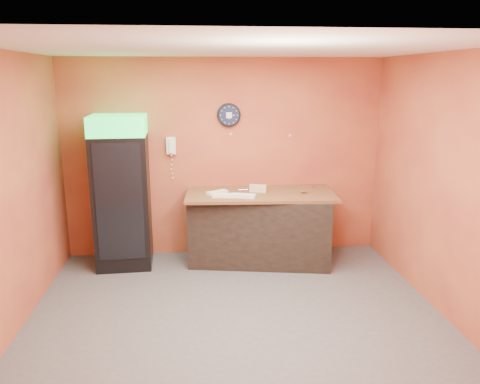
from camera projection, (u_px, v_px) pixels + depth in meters
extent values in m
plane|color=#47474C|center=(236.00, 317.00, 5.09)|extent=(4.50, 4.50, 0.00)
cube|color=#BF6636|center=(224.00, 158.00, 6.68)|extent=(4.50, 0.02, 2.80)
cube|color=#BF6636|center=(6.00, 197.00, 4.54)|extent=(0.02, 4.00, 2.80)
cube|color=#BF6636|center=(447.00, 187.00, 4.96)|extent=(0.02, 4.00, 2.80)
cube|color=white|center=(236.00, 48.00, 4.41)|extent=(4.50, 4.00, 0.02)
cube|color=black|center=(123.00, 201.00, 6.33)|extent=(0.75, 0.75, 1.79)
cube|color=#1ADF4C|center=(118.00, 125.00, 6.08)|extent=(0.75, 0.75, 0.26)
cube|color=black|center=(117.00, 203.00, 5.96)|extent=(0.60, 0.05, 1.54)
cube|color=black|center=(260.00, 228.00, 6.54)|extent=(2.02, 1.16, 0.95)
cylinder|color=black|center=(229.00, 115.00, 6.51)|extent=(0.33, 0.05, 0.33)
cylinder|color=#0F1433|center=(229.00, 115.00, 6.49)|extent=(0.28, 0.01, 0.28)
cube|color=white|center=(229.00, 115.00, 6.48)|extent=(0.08, 0.00, 0.08)
cube|color=white|center=(171.00, 146.00, 6.52)|extent=(0.13, 0.07, 0.23)
cube|color=white|center=(171.00, 146.00, 6.47)|extent=(0.05, 0.04, 0.19)
cube|color=brown|center=(260.00, 194.00, 6.42)|extent=(2.08, 1.06, 0.04)
cube|color=beige|center=(258.00, 190.00, 6.43)|extent=(0.25, 0.15, 0.05)
cube|color=beige|center=(258.00, 187.00, 6.42)|extent=(0.25, 0.15, 0.05)
cube|color=white|center=(224.00, 196.00, 6.16)|extent=(0.31, 0.15, 0.04)
cube|color=white|center=(244.00, 196.00, 6.14)|extent=(0.33, 0.21, 0.04)
cube|color=white|center=(217.00, 193.00, 6.31)|extent=(0.31, 0.25, 0.04)
cylinder|color=silver|center=(251.00, 188.00, 6.51)|extent=(0.07, 0.07, 0.07)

